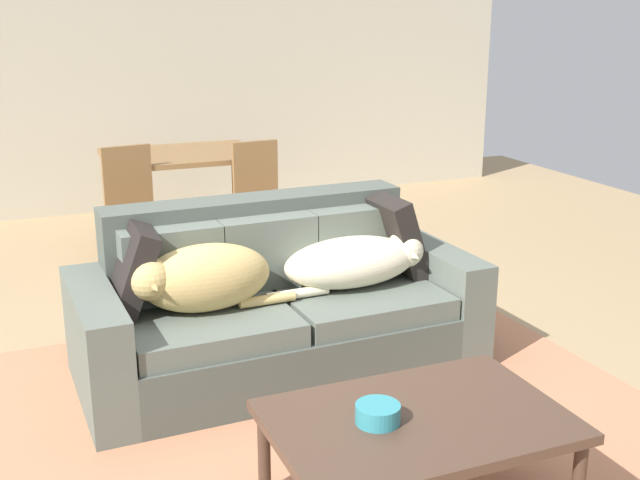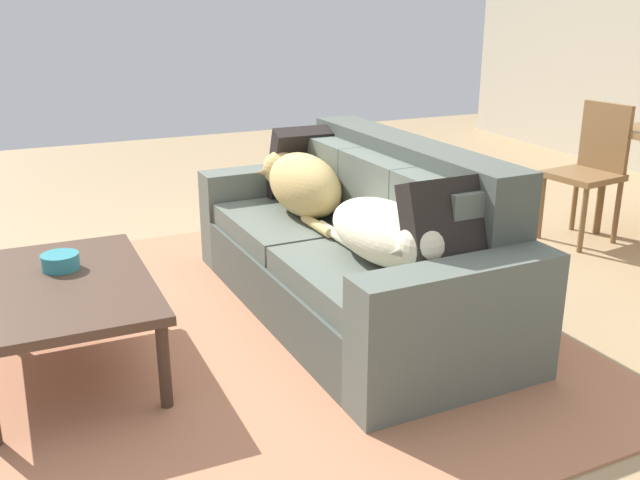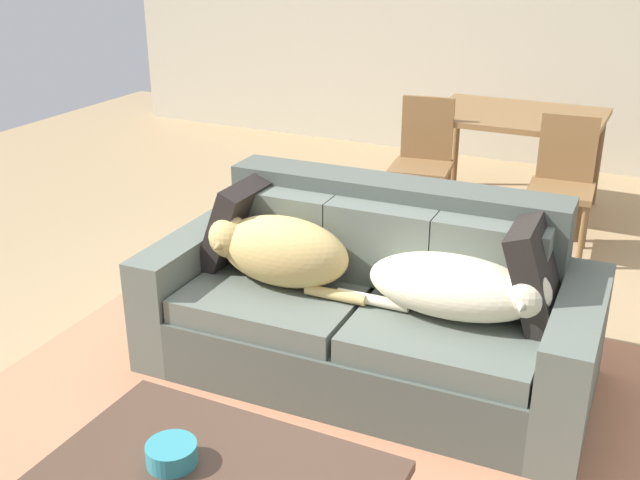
% 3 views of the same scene
% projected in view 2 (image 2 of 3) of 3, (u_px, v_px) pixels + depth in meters
% --- Properties ---
extents(ground_plane, '(10.00, 10.00, 0.00)m').
position_uv_depth(ground_plane, '(318.00, 301.00, 3.88)').
color(ground_plane, tan).
extents(area_rug, '(3.24, 3.36, 0.01)m').
position_uv_depth(area_rug, '(191.00, 340.00, 3.43)').
color(area_rug, tan).
rests_on(area_rug, ground).
extents(couch, '(2.09, 0.99, 0.87)m').
position_uv_depth(couch, '(359.00, 250.00, 3.68)').
color(couch, '#4A524A').
rests_on(couch, ground).
extents(dog_on_left_cushion, '(0.82, 0.34, 0.34)m').
position_uv_depth(dog_on_left_cushion, '(301.00, 183.00, 3.90)').
color(dog_on_left_cushion, tan).
rests_on(dog_on_left_cushion, couch).
extents(dog_on_right_cushion, '(0.93, 0.39, 0.27)m').
position_uv_depth(dog_on_right_cushion, '(388.00, 234.00, 3.19)').
color(dog_on_right_cushion, beige).
rests_on(dog_on_right_cushion, couch).
extents(throw_pillow_by_left_arm, '(0.26, 0.45, 0.46)m').
position_uv_depth(throw_pillow_by_left_arm, '(307.00, 163.00, 4.23)').
color(throw_pillow_by_left_arm, black).
rests_on(throw_pillow_by_left_arm, couch).
extents(throw_pillow_by_right_arm, '(0.27, 0.47, 0.47)m').
position_uv_depth(throw_pillow_by_right_arm, '(456.00, 233.00, 2.97)').
color(throw_pillow_by_right_arm, black).
rests_on(throw_pillow_by_right_arm, couch).
extents(coffee_table, '(1.09, 0.73, 0.42)m').
position_uv_depth(coffee_table, '(62.00, 291.00, 3.05)').
color(coffee_table, '#4D3629').
rests_on(coffee_table, ground).
extents(bowl_on_coffee_table, '(0.17, 0.17, 0.07)m').
position_uv_depth(bowl_on_coffee_table, '(60.00, 262.00, 3.17)').
color(bowl_on_coffee_table, teal).
rests_on(bowl_on_coffee_table, coffee_table).
extents(dining_chair_near_left, '(0.45, 0.45, 0.91)m').
position_uv_depth(dining_chair_near_left, '(591.00, 166.00, 4.71)').
color(dining_chair_near_left, brown).
rests_on(dining_chair_near_left, ground).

